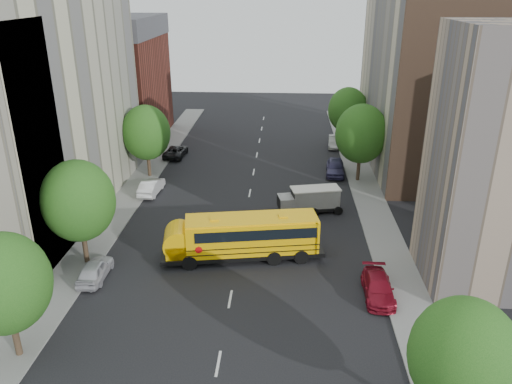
# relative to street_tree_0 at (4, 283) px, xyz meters

# --- Properties ---
(ground) EXTENTS (120.00, 120.00, 0.00)m
(ground) POSITION_rel_street_tree_0_xyz_m (11.00, 14.00, -4.64)
(ground) COLOR black
(ground) RESTS_ON ground
(sidewalk_left) EXTENTS (3.00, 80.00, 0.12)m
(sidewalk_left) POSITION_rel_street_tree_0_xyz_m (-0.50, 19.00, -4.58)
(sidewalk_left) COLOR slate
(sidewalk_left) RESTS_ON ground
(sidewalk_right) EXTENTS (3.00, 80.00, 0.12)m
(sidewalk_right) POSITION_rel_street_tree_0_xyz_m (22.50, 19.00, -4.58)
(sidewalk_right) COLOR slate
(sidewalk_right) RESTS_ON ground
(lane_markings) EXTENTS (0.15, 64.00, 0.01)m
(lane_markings) POSITION_rel_street_tree_0_xyz_m (11.00, 24.00, -4.64)
(lane_markings) COLOR silver
(lane_markings) RESTS_ON ground
(building_left_cream) EXTENTS (10.00, 26.00, 20.00)m
(building_left_cream) POSITION_rel_street_tree_0_xyz_m (-7.00, 20.00, 5.36)
(building_left_cream) COLOR beige
(building_left_cream) RESTS_ON ground
(building_left_redbrick) EXTENTS (10.00, 15.00, 13.00)m
(building_left_redbrick) POSITION_rel_street_tree_0_xyz_m (-7.00, 42.00, 1.86)
(building_left_redbrick) COLOR maroon
(building_left_redbrick) RESTS_ON ground
(building_right_far) EXTENTS (10.00, 22.00, 18.00)m
(building_right_far) POSITION_rel_street_tree_0_xyz_m (29.00, 34.00, 4.36)
(building_right_far) COLOR beige
(building_right_far) RESTS_ON ground
(building_right_sidewall) EXTENTS (10.10, 0.30, 18.00)m
(building_right_sidewall) POSITION_rel_street_tree_0_xyz_m (29.00, 23.00, 4.36)
(building_right_sidewall) COLOR brown
(building_right_sidewall) RESTS_ON ground
(street_tree_0) EXTENTS (4.80, 4.80, 7.41)m
(street_tree_0) POSITION_rel_street_tree_0_xyz_m (0.00, 0.00, 0.00)
(street_tree_0) COLOR #38281C
(street_tree_0) RESTS_ON ground
(street_tree_1) EXTENTS (5.12, 5.12, 7.90)m
(street_tree_1) POSITION_rel_street_tree_0_xyz_m (0.00, 10.00, 0.31)
(street_tree_1) COLOR #38281C
(street_tree_1) RESTS_ON ground
(street_tree_2) EXTENTS (4.99, 4.99, 7.71)m
(street_tree_2) POSITION_rel_street_tree_0_xyz_m (0.00, 28.00, 0.19)
(street_tree_2) COLOR #38281C
(street_tree_2) RESTS_ON ground
(street_tree_3) EXTENTS (4.61, 4.61, 7.11)m
(street_tree_3) POSITION_rel_street_tree_0_xyz_m (22.00, -4.00, -0.19)
(street_tree_3) COLOR #38281C
(street_tree_3) RESTS_ON ground
(street_tree_4) EXTENTS (5.25, 5.25, 8.10)m
(street_tree_4) POSITION_rel_street_tree_0_xyz_m (22.00, 28.00, 0.43)
(street_tree_4) COLOR #38281C
(street_tree_4) RESTS_ON ground
(street_tree_5) EXTENTS (4.86, 4.86, 7.51)m
(street_tree_5) POSITION_rel_street_tree_0_xyz_m (22.00, 40.00, 0.06)
(street_tree_5) COLOR #38281C
(street_tree_5) RESTS_ON ground
(school_bus) EXTENTS (12.26, 4.66, 3.38)m
(school_bus) POSITION_rel_street_tree_0_xyz_m (11.25, 11.35, -2.76)
(school_bus) COLOR black
(school_bus) RESTS_ON ground
(safari_truck) EXTENTS (5.63, 3.02, 2.29)m
(safari_truck) POSITION_rel_street_tree_0_xyz_m (16.71, 19.92, -3.43)
(safari_truck) COLOR black
(safari_truck) RESTS_ON ground
(parked_car_0) EXTENTS (1.68, 4.09, 1.39)m
(parked_car_0) POSITION_rel_street_tree_0_xyz_m (1.40, 7.93, -3.95)
(parked_car_0) COLOR silver
(parked_car_0) RESTS_ON ground
(parked_car_1) EXTENTS (1.79, 4.48, 1.45)m
(parked_car_1) POSITION_rel_street_tree_0_xyz_m (1.40, 23.35, -3.92)
(parked_car_1) COLOR silver
(parked_car_1) RESTS_ON ground
(parked_car_2) EXTENTS (2.44, 4.86, 1.32)m
(parked_car_2) POSITION_rel_street_tree_0_xyz_m (1.40, 34.79, -3.98)
(parked_car_2) COLOR black
(parked_car_2) RESTS_ON ground
(parked_car_3) EXTENTS (1.90, 4.57, 1.32)m
(parked_car_3) POSITION_rel_street_tree_0_xyz_m (20.60, 6.91, -3.98)
(parked_car_3) COLOR maroon
(parked_car_3) RESTS_ON ground
(parked_car_4) EXTENTS (2.27, 4.86, 1.61)m
(parked_car_4) POSITION_rel_street_tree_0_xyz_m (19.80, 29.82, -3.84)
(parked_car_4) COLOR #39355E
(parked_car_4) RESTS_ON ground
(parked_car_5) EXTENTS (1.88, 4.37, 1.40)m
(parked_car_5) POSITION_rel_street_tree_0_xyz_m (20.60, 39.81, -3.94)
(parked_car_5) COLOR gray
(parked_car_5) RESTS_ON ground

